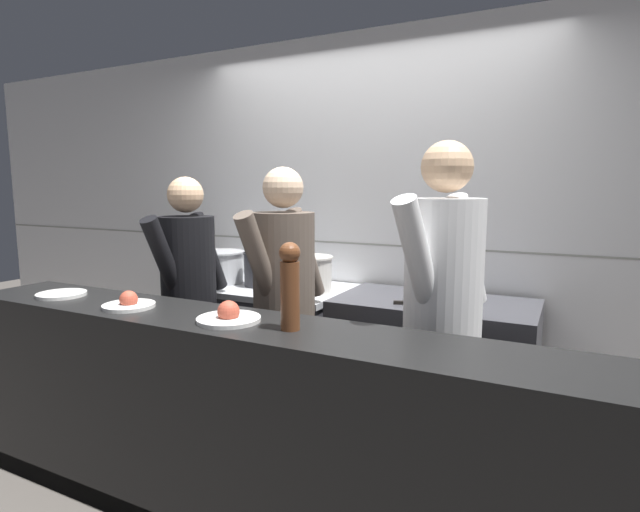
{
  "coord_description": "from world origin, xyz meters",
  "views": [
    {
      "loc": [
        1.31,
        -1.97,
        1.55
      ],
      "look_at": [
        0.0,
        0.6,
        1.15
      ],
      "focal_mm": 28.0,
      "sensor_mm": 36.0,
      "label": 1
    }
  ],
  "objects_px": {
    "plated_dish_main": "(61,294)",
    "pepper_mill": "(290,284)",
    "chef_sous": "(284,302)",
    "sauce_pot": "(261,268)",
    "oven_range": "(266,344)",
    "stock_pot": "(220,266)",
    "chefs_knife": "(418,304)",
    "plated_dish_dessert": "(229,316)",
    "mixing_bowl_steel": "(430,294)",
    "chef_line": "(442,312)",
    "braising_pot": "(309,273)",
    "chef_head_cook": "(189,295)",
    "plated_dish_appetiser": "(129,303)"
  },
  "relations": [
    {
      "from": "oven_range",
      "to": "stock_pot",
      "type": "relative_size",
      "value": 3.35
    },
    {
      "from": "chef_head_cook",
      "to": "chef_line",
      "type": "height_order",
      "value": "chef_line"
    },
    {
      "from": "plated_dish_appetiser",
      "to": "plated_dish_dessert",
      "type": "distance_m",
      "value": 0.58
    },
    {
      "from": "chef_sous",
      "to": "pepper_mill",
      "type": "bearing_deg",
      "value": -49.58
    },
    {
      "from": "stock_pot",
      "to": "plated_dish_main",
      "type": "relative_size",
      "value": 1.4
    },
    {
      "from": "sauce_pot",
      "to": "chefs_knife",
      "type": "xyz_separation_m",
      "value": [
        1.16,
        -0.14,
        -0.1
      ]
    },
    {
      "from": "mixing_bowl_steel",
      "to": "plated_dish_appetiser",
      "type": "distance_m",
      "value": 1.65
    },
    {
      "from": "braising_pot",
      "to": "plated_dish_main",
      "type": "height_order",
      "value": "braising_pot"
    },
    {
      "from": "plated_dish_main",
      "to": "pepper_mill",
      "type": "distance_m",
      "value": 1.42
    },
    {
      "from": "chefs_knife",
      "to": "plated_dish_dessert",
      "type": "height_order",
      "value": "plated_dish_dessert"
    },
    {
      "from": "chef_line",
      "to": "chefs_knife",
      "type": "bearing_deg",
      "value": 134.6
    },
    {
      "from": "chef_head_cook",
      "to": "chef_sous",
      "type": "xyz_separation_m",
      "value": [
        0.67,
        0.01,
        0.03
      ]
    },
    {
      "from": "sauce_pot",
      "to": "plated_dish_dessert",
      "type": "xyz_separation_m",
      "value": [
        0.62,
        -1.18,
        0.01
      ]
    },
    {
      "from": "braising_pot",
      "to": "chef_line",
      "type": "relative_size",
      "value": 0.18
    },
    {
      "from": "sauce_pot",
      "to": "pepper_mill",
      "type": "xyz_separation_m",
      "value": [
        0.92,
        -1.17,
        0.17
      ]
    },
    {
      "from": "pepper_mill",
      "to": "sauce_pot",
      "type": "bearing_deg",
      "value": 128.16
    },
    {
      "from": "plated_dish_main",
      "to": "plated_dish_dessert",
      "type": "relative_size",
      "value": 0.9
    },
    {
      "from": "plated_dish_dessert",
      "to": "chef_head_cook",
      "type": "distance_m",
      "value": 0.96
    },
    {
      "from": "plated_dish_dessert",
      "to": "chef_line",
      "type": "relative_size",
      "value": 0.16
    },
    {
      "from": "plated_dish_main",
      "to": "chef_sous",
      "type": "xyz_separation_m",
      "value": [
        1.03,
        0.59,
        -0.06
      ]
    },
    {
      "from": "chef_sous",
      "to": "sauce_pot",
      "type": "bearing_deg",
      "value": 139.93
    },
    {
      "from": "stock_pot",
      "to": "sauce_pot",
      "type": "bearing_deg",
      "value": 6.58
    },
    {
      "from": "stock_pot",
      "to": "pepper_mill",
      "type": "height_order",
      "value": "pepper_mill"
    },
    {
      "from": "oven_range",
      "to": "braising_pot",
      "type": "bearing_deg",
      "value": -7.68
    },
    {
      "from": "stock_pot",
      "to": "chef_sous",
      "type": "distance_m",
      "value": 1.02
    },
    {
      "from": "braising_pot",
      "to": "chef_sous",
      "type": "bearing_deg",
      "value": -75.89
    },
    {
      "from": "stock_pot",
      "to": "mixing_bowl_steel",
      "type": "height_order",
      "value": "stock_pot"
    },
    {
      "from": "pepper_mill",
      "to": "mixing_bowl_steel",
      "type": "bearing_deg",
      "value": 76.23
    },
    {
      "from": "plated_dish_main",
      "to": "chef_sous",
      "type": "distance_m",
      "value": 1.19
    },
    {
      "from": "chefs_knife",
      "to": "chef_line",
      "type": "distance_m",
      "value": 0.55
    },
    {
      "from": "braising_pot",
      "to": "plated_dish_dessert",
      "type": "height_order",
      "value": "braising_pot"
    },
    {
      "from": "stock_pot",
      "to": "plated_dish_main",
      "type": "height_order",
      "value": "stock_pot"
    },
    {
      "from": "braising_pot",
      "to": "plated_dish_dessert",
      "type": "bearing_deg",
      "value": -79.22
    },
    {
      "from": "braising_pot",
      "to": "pepper_mill",
      "type": "xyz_separation_m",
      "value": [
        0.52,
        -1.13,
        0.17
      ]
    },
    {
      "from": "oven_range",
      "to": "braising_pot",
      "type": "height_order",
      "value": "braising_pot"
    },
    {
      "from": "plated_dish_main",
      "to": "plated_dish_dessert",
      "type": "xyz_separation_m",
      "value": [
        1.11,
        -0.0,
        0.01
      ]
    },
    {
      "from": "stock_pot",
      "to": "pepper_mill",
      "type": "distance_m",
      "value": 1.69
    },
    {
      "from": "braising_pot",
      "to": "pepper_mill",
      "type": "bearing_deg",
      "value": -65.35
    },
    {
      "from": "plated_dish_dessert",
      "to": "stock_pot",
      "type": "bearing_deg",
      "value": 129.62
    },
    {
      "from": "chef_sous",
      "to": "chef_line",
      "type": "distance_m",
      "value": 0.88
    },
    {
      "from": "plated_dish_main",
      "to": "plated_dish_dessert",
      "type": "bearing_deg",
      "value": -0.24
    },
    {
      "from": "pepper_mill",
      "to": "chef_sous",
      "type": "height_order",
      "value": "chef_sous"
    },
    {
      "from": "plated_dish_dessert",
      "to": "chef_line",
      "type": "xyz_separation_m",
      "value": [
        0.79,
        0.56,
        -0.02
      ]
    },
    {
      "from": "pepper_mill",
      "to": "chef_line",
      "type": "height_order",
      "value": "chef_line"
    },
    {
      "from": "plated_dish_main",
      "to": "braising_pot",
      "type": "bearing_deg",
      "value": 52.0
    },
    {
      "from": "plated_dish_main",
      "to": "sauce_pot",
      "type": "bearing_deg",
      "value": 67.25
    },
    {
      "from": "mixing_bowl_steel",
      "to": "plated_dish_main",
      "type": "distance_m",
      "value": 2.05
    },
    {
      "from": "chef_head_cook",
      "to": "plated_dish_dessert",
      "type": "bearing_deg",
      "value": -39.05
    },
    {
      "from": "stock_pot",
      "to": "plated_dish_appetiser",
      "type": "relative_size",
      "value": 1.43
    },
    {
      "from": "chefs_knife",
      "to": "chef_line",
      "type": "bearing_deg",
      "value": -62.36
    }
  ]
}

